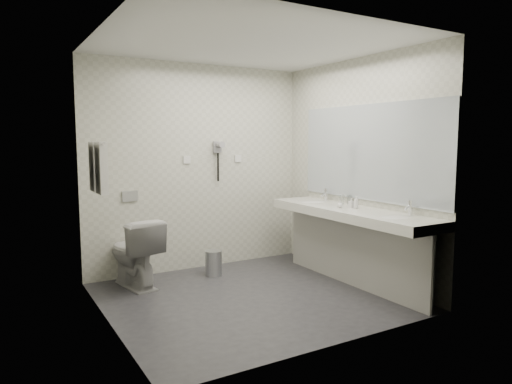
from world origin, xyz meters
TOP-DOWN VIEW (x-y plane):
  - floor at (0.00, 0.00)m, footprint 2.80×2.80m
  - ceiling at (0.00, 0.00)m, footprint 2.80×2.80m
  - wall_back at (0.00, 1.30)m, footprint 2.80×0.00m
  - wall_front at (0.00, -1.30)m, footprint 2.80×0.00m
  - wall_left at (-1.40, 0.00)m, footprint 0.00×2.60m
  - wall_right at (1.40, 0.00)m, footprint 0.00×2.60m
  - vanity_counter at (1.12, -0.20)m, footprint 0.55×2.20m
  - vanity_panel at (1.15, -0.20)m, footprint 0.03×2.15m
  - vanity_post_near at (1.18, -1.24)m, footprint 0.06×0.06m
  - vanity_post_far at (1.18, 0.84)m, footprint 0.06×0.06m
  - mirror at (1.39, -0.20)m, footprint 0.02×2.20m
  - basin_near at (1.12, -0.85)m, footprint 0.40×0.31m
  - basin_far at (1.12, 0.45)m, footprint 0.40×0.31m
  - faucet_near at (1.32, -0.85)m, footprint 0.04×0.04m
  - faucet_far at (1.32, 0.45)m, footprint 0.04×0.04m
  - soap_bottle_a at (1.17, -0.17)m, footprint 0.05×0.05m
  - soap_bottle_b at (1.06, -0.11)m, footprint 0.09×0.09m
  - soap_bottle_c at (1.18, -0.24)m, footprint 0.06×0.06m
  - glass_left at (1.36, 0.07)m, footprint 0.06×0.06m
  - glass_right at (1.29, 0.12)m, footprint 0.06×0.06m
  - toilet at (-0.92, 0.94)m, footprint 0.54×0.80m
  - flush_plate at (-0.85, 1.29)m, footprint 0.18×0.02m
  - pedal_bin at (-0.00, 0.88)m, footprint 0.25×0.25m
  - bin_lid at (-0.00, 0.88)m, footprint 0.20×0.20m
  - towel_rail at (-1.35, 0.55)m, footprint 0.02×0.62m
  - towel_near at (-1.34, 0.41)m, footprint 0.07×0.24m
  - towel_far at (-1.34, 0.69)m, footprint 0.07×0.24m
  - dryer_cradle at (0.25, 1.27)m, footprint 0.10×0.04m
  - dryer_barrel at (0.25, 1.20)m, footprint 0.08×0.14m
  - dryer_cord at (0.25, 1.26)m, footprint 0.02×0.02m
  - switch_plate_a at (-0.15, 1.29)m, footprint 0.09×0.02m
  - switch_plate_b at (0.55, 1.29)m, footprint 0.09×0.02m

SIDE VIEW (x-z plane):
  - floor at x=0.00m, z-range 0.00..0.00m
  - pedal_bin at x=0.00m, z-range 0.00..0.28m
  - bin_lid at x=0.00m, z-range 0.28..0.29m
  - vanity_panel at x=1.15m, z-range 0.00..0.75m
  - vanity_post_near at x=1.18m, z-range 0.00..0.75m
  - vanity_post_far at x=1.18m, z-range 0.00..0.75m
  - toilet at x=-0.92m, z-range 0.00..0.75m
  - vanity_counter at x=1.12m, z-range 0.75..0.85m
  - basin_near at x=1.12m, z-range 0.81..0.86m
  - basin_far at x=1.12m, z-range 0.81..0.86m
  - soap_bottle_b at x=1.06m, z-range 0.85..0.93m
  - glass_left at x=1.36m, z-range 0.85..0.95m
  - glass_right at x=1.29m, z-range 0.85..0.96m
  - soap_bottle_a at x=1.17m, z-range 0.85..0.96m
  - soap_bottle_c at x=1.18m, z-range 0.85..0.99m
  - faucet_near at x=1.32m, z-range 0.85..1.00m
  - faucet_far at x=1.32m, z-range 0.85..1.00m
  - flush_plate at x=-0.85m, z-range 0.89..1.01m
  - wall_back at x=0.00m, z-range -0.15..2.65m
  - wall_front at x=0.00m, z-range -0.15..2.65m
  - wall_left at x=-1.40m, z-range -0.05..2.55m
  - wall_right at x=1.40m, z-range -0.05..2.55m
  - dryer_cord at x=0.25m, z-range 1.07..1.43m
  - towel_near at x=-1.34m, z-range 1.09..1.57m
  - towel_far at x=-1.34m, z-range 1.09..1.57m
  - switch_plate_a at x=-0.15m, z-range 1.31..1.40m
  - switch_plate_b at x=0.55m, z-range 1.31..1.40m
  - mirror at x=1.39m, z-range 0.92..1.98m
  - dryer_cradle at x=0.25m, z-range 1.43..1.57m
  - dryer_barrel at x=0.25m, z-range 1.49..1.57m
  - towel_rail at x=-1.35m, z-range 1.54..1.56m
  - ceiling at x=0.00m, z-range 2.50..2.50m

